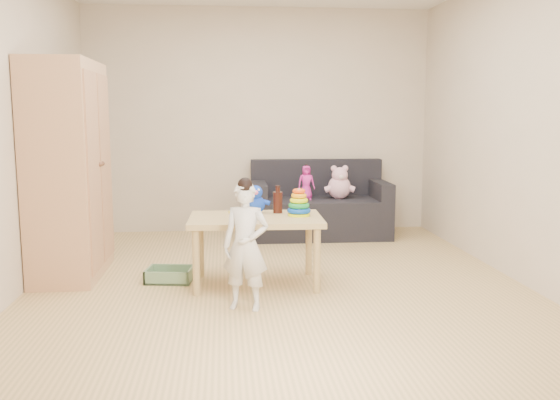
{
  "coord_description": "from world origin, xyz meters",
  "views": [
    {
      "loc": [
        -0.44,
        -4.76,
        1.38
      ],
      "look_at": [
        0.05,
        0.25,
        0.65
      ],
      "focal_mm": 38.0,
      "sensor_mm": 36.0,
      "label": 1
    }
  ],
  "objects": [
    {
      "name": "room",
      "position": [
        0.0,
        0.0,
        1.3
      ],
      "size": [
        4.5,
        4.5,
        4.5
      ],
      "color": "tan",
      "rests_on": "ground"
    },
    {
      "name": "wardrobe",
      "position": [
        -1.74,
        0.38,
        0.91
      ],
      "size": [
        0.51,
        1.01,
        1.82
      ],
      "primitive_type": "cube",
      "color": "tan",
      "rests_on": "ground"
    },
    {
      "name": "sofa",
      "position": [
        0.65,
        1.81,
        0.22
      ],
      "size": [
        1.55,
        0.79,
        0.43
      ],
      "primitive_type": "cube",
      "rotation": [
        0.0,
        0.0,
        -0.01
      ],
      "color": "black",
      "rests_on": "ground"
    },
    {
      "name": "play_table",
      "position": [
        -0.18,
        -0.05,
        0.28
      ],
      "size": [
        1.08,
        0.7,
        0.56
      ],
      "primitive_type": "cube",
      "rotation": [
        0.0,
        0.0,
        -0.03
      ],
      "color": "tan",
      "rests_on": "ground"
    },
    {
      "name": "storage_bin",
      "position": [
        -0.89,
        0.1,
        0.06
      ],
      "size": [
        0.41,
        0.33,
        0.11
      ],
      "primitive_type": null,
      "rotation": [
        0.0,
        0.0,
        -0.15
      ],
      "color": "#638862",
      "rests_on": "ground"
    },
    {
      "name": "toddler",
      "position": [
        -0.28,
        -0.67,
        0.45
      ],
      "size": [
        0.38,
        0.31,
        0.89
      ],
      "primitive_type": "imported",
      "rotation": [
        0.0,
        0.0,
        -0.32
      ],
      "color": "silver",
      "rests_on": "ground"
    },
    {
      "name": "pink_bear",
      "position": [
        0.87,
        1.79,
        0.59
      ],
      "size": [
        0.32,
        0.29,
        0.32
      ],
      "primitive_type": null,
      "rotation": [
        0.0,
        0.0,
        -0.19
      ],
      "color": "#F6B5CE",
      "rests_on": "sofa"
    },
    {
      "name": "doll",
      "position": [
        0.49,
        1.74,
        0.62
      ],
      "size": [
        0.21,
        0.15,
        0.38
      ],
      "primitive_type": "imported",
      "rotation": [
        0.0,
        0.0,
        0.13
      ],
      "color": "#E92BAD",
      "rests_on": "sofa"
    },
    {
      "name": "ring_stacker",
      "position": [
        0.18,
        -0.03,
        0.65
      ],
      "size": [
        0.19,
        0.19,
        0.22
      ],
      "color": "#E4FF0D",
      "rests_on": "play_table"
    },
    {
      "name": "brown_bottle",
      "position": [
        0.02,
        0.12,
        0.66
      ],
      "size": [
        0.08,
        0.08,
        0.23
      ],
      "color": "black",
      "rests_on": "play_table"
    },
    {
      "name": "blue_plush",
      "position": [
        -0.17,
        0.12,
        0.68
      ],
      "size": [
        0.23,
        0.2,
        0.24
      ],
      "primitive_type": null,
      "rotation": [
        0.0,
        0.0,
        -0.24
      ],
      "color": "blue",
      "rests_on": "play_table"
    },
    {
      "name": "wooden_figure",
      "position": [
        -0.27,
        -0.05,
        0.62
      ],
      "size": [
        0.06,
        0.05,
        0.12
      ],
      "primitive_type": null,
      "rotation": [
        0.0,
        0.0,
        -0.33
      ],
      "color": "brown",
      "rests_on": "play_table"
    },
    {
      "name": "yellow_book",
      "position": [
        -0.27,
        0.09,
        0.57
      ],
      "size": [
        0.24,
        0.24,
        0.01
      ],
      "primitive_type": "cube",
      "rotation": [
        0.0,
        0.0,
        0.27
      ],
      "color": "yellow",
      "rests_on": "play_table"
    }
  ]
}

